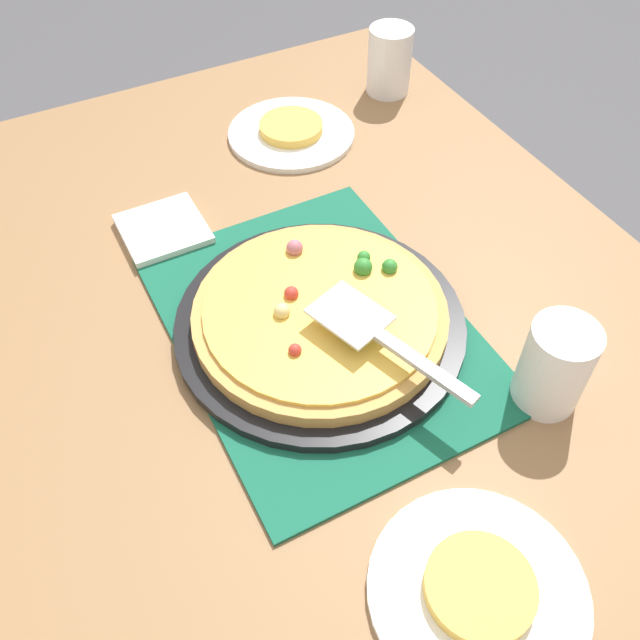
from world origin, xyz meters
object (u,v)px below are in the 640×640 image
served_slice_right (291,127)px  cup_far (389,61)px  pizza_pan (320,324)px  cup_corner (555,366)px  plate_far_right (291,133)px  served_slice_left (480,587)px  pizza (321,313)px  napkin_stack (164,230)px  pizza_server (380,335)px  plate_near_left (478,592)px

served_slice_right → cup_far: (-0.05, 0.23, 0.04)m
pizza_pan → cup_far: bearing=140.2°
cup_far → cup_corner: 0.71m
plate_far_right → served_slice_left: served_slice_left is taller
plate_far_right → served_slice_right: served_slice_right is taller
plate_far_right → served_slice_left: bearing=-13.1°
pizza → cup_far: 0.61m
cup_corner → napkin_stack: (-0.50, -0.31, -0.05)m
served_slice_left → served_slice_right: (-0.79, 0.18, 0.00)m
cup_far → plate_far_right: bearing=-77.6°
pizza → cup_far: bearing=140.3°
served_slice_right → napkin_stack: size_ratio=0.92×
served_slice_left → napkin_stack: bearing=-171.5°
cup_far → pizza_server: (0.56, -0.36, 0.01)m
cup_corner → napkin_stack: bearing=-147.9°
served_slice_left → cup_far: cup_far is taller
served_slice_right → served_slice_left: bearing=-13.1°
served_slice_right → pizza: bearing=-21.2°
plate_near_left → served_slice_right: size_ratio=2.00×
served_slice_left → napkin_stack: size_ratio=0.92×
plate_near_left → served_slice_right: 0.82m
pizza_pan → cup_corner: size_ratio=3.17×
served_slice_right → cup_corner: cup_corner is taller
plate_far_right → cup_corner: cup_corner is taller
pizza_pan → plate_near_left: bearing=-3.3°
plate_far_right → napkin_stack: (0.14, -0.28, 0.00)m
pizza → cup_corner: 0.29m
pizza_server → cup_far: bearing=147.4°
pizza → pizza_server: 0.10m
plate_far_right → cup_far: bearing=102.4°
cup_corner → pizza_server: cup_corner is taller
cup_far → pizza_server: cup_far is taller
served_slice_left → pizza_server: size_ratio=0.47×
plate_near_left → served_slice_right: bearing=166.9°
plate_far_right → cup_corner: (0.64, 0.03, 0.06)m
pizza → pizza_server: pizza_server is taller
served_slice_right → pizza_pan: bearing=-21.3°
plate_far_right → pizza_server: bearing=-14.4°
pizza → plate_near_left: size_ratio=1.50×
pizza → plate_far_right: 0.45m
plate_far_right → cup_far: 0.24m
served_slice_left → cup_corner: 0.27m
served_slice_right → cup_corner: size_ratio=0.92×
pizza → served_slice_right: 0.45m
served_slice_left → served_slice_right: bearing=166.9°
served_slice_right → pizza_server: pizza_server is taller
pizza_pan → served_slice_left: size_ratio=3.45×
plate_near_left → plate_far_right: (-0.79, 0.18, 0.00)m
plate_far_right → served_slice_right: bearing=0.0°
plate_far_right → served_slice_left: (0.79, -0.18, 0.01)m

